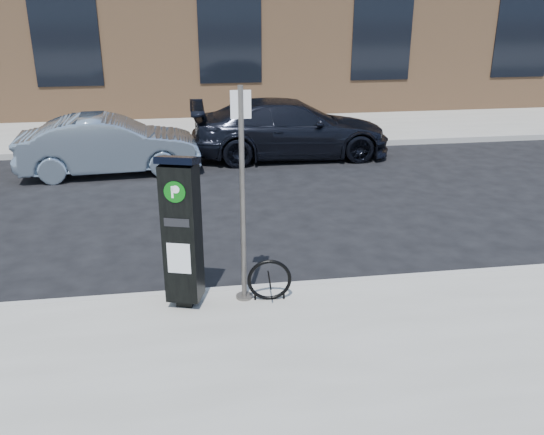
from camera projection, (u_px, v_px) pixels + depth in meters
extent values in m
plane|color=black|center=(305.00, 292.00, 8.06)|extent=(120.00, 120.00, 0.00)
cube|color=gray|center=(227.00, 108.00, 20.96)|extent=(60.00, 12.00, 0.15)
cube|color=#9E9B93|center=(306.00, 288.00, 8.02)|extent=(60.00, 0.12, 0.16)
cube|color=#9E9B93|center=(245.00, 148.00, 15.44)|extent=(60.00, 0.12, 0.16)
cube|color=black|center=(64.00, 27.00, 17.34)|extent=(2.00, 0.06, 3.50)
cube|color=black|center=(230.00, 26.00, 18.04)|extent=(2.00, 0.06, 3.50)
cube|color=black|center=(383.00, 25.00, 18.74)|extent=(2.00, 0.06, 3.50)
cube|color=black|center=(525.00, 24.00, 19.44)|extent=(2.00, 0.06, 3.50)
cube|color=black|center=(186.00, 300.00, 7.44)|extent=(0.26, 0.26, 0.10)
cube|color=black|center=(182.00, 233.00, 7.10)|extent=(0.51, 0.47, 1.78)
cube|color=black|center=(178.00, 160.00, 6.77)|extent=(0.56, 0.52, 0.16)
cylinder|color=#064C0B|center=(175.00, 192.00, 6.72)|extent=(0.25, 0.09, 0.26)
cube|color=white|center=(175.00, 192.00, 6.72)|extent=(0.09, 0.04, 0.15)
cube|color=silver|center=(179.00, 258.00, 7.02)|extent=(0.28, 0.10, 0.40)
cube|color=black|center=(177.00, 223.00, 6.85)|extent=(0.30, 0.10, 0.10)
cylinder|color=#57524C|center=(244.00, 296.00, 7.60)|extent=(0.22, 0.22, 0.03)
cylinder|color=#57524C|center=(243.00, 199.00, 7.11)|extent=(0.07, 0.07, 2.77)
cube|color=silver|center=(241.00, 105.00, 6.70)|extent=(0.24, 0.02, 0.33)
torus|color=black|center=(269.00, 280.00, 7.46)|extent=(0.58, 0.09, 0.58)
cylinder|color=black|center=(255.00, 296.00, 7.53)|extent=(0.03, 0.03, 0.11)
cylinder|color=black|center=(284.00, 295.00, 7.56)|extent=(0.03, 0.03, 0.11)
imported|color=#8598A9|center=(109.00, 145.00, 13.27)|extent=(4.16, 1.71, 1.34)
imported|color=black|center=(290.00, 128.00, 14.65)|extent=(5.06, 2.10, 1.46)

